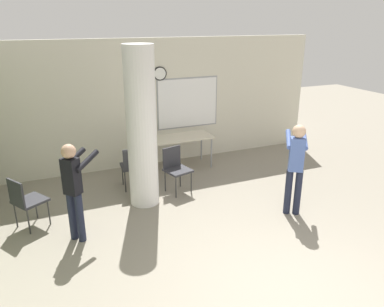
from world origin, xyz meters
The scene contains 10 objects.
ground_plane centered at (0.00, 0.00, 0.00)m, with size 24.00×24.00×0.00m, color gray.
wall_back centered at (0.01, 5.06, 1.40)m, with size 8.00×0.15×2.80m.
support_pillar centered at (-0.80, 3.16, 1.40)m, with size 0.52×0.52×2.80m.
folding_table centered at (0.29, 4.49, 0.67)m, with size 1.65×0.66×0.72m.
bottle_on_table centered at (-0.10, 4.65, 0.83)m, with size 0.07×0.07×0.27m.
chair_by_left_wall centered at (-2.76, 3.02, 0.51)m, with size 0.61×0.61×0.87m.
chair_table_front centered at (-0.11, 3.38, 0.51)m, with size 0.54×0.54×0.87m.
chair_table_left centered at (-0.84, 3.80, 0.51)m, with size 0.48×0.48×0.87m.
person_watching_back centered at (-2.07, 2.38, 0.90)m, with size 0.59×0.57×1.53m.
person_playing_side centered at (1.42, 1.79, 0.93)m, with size 0.56×0.65×1.58m.
Camera 1 is at (-2.42, -2.85, 3.17)m, focal length 35.00 mm.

